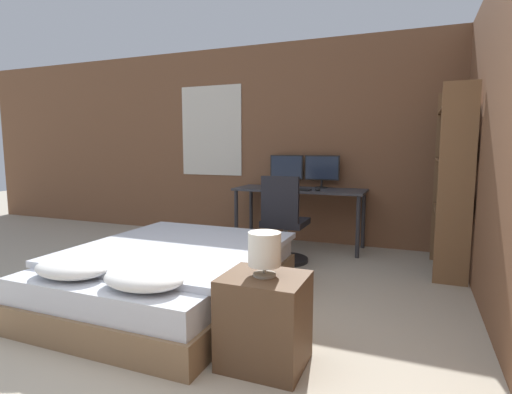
% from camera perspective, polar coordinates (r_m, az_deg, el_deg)
% --- Properties ---
extents(wall_back, '(12.00, 0.08, 2.70)m').
position_cam_1_polar(wall_back, '(5.49, 7.86, 7.64)').
color(wall_back, brown).
rests_on(wall_back, ground_plane).
extents(wall_side_right, '(0.06, 12.00, 2.70)m').
position_cam_1_polar(wall_side_right, '(3.09, 32.43, 6.95)').
color(wall_side_right, brown).
rests_on(wall_side_right, ground_plane).
extents(bed, '(1.60, 2.04, 0.53)m').
position_cam_1_polar(bed, '(3.51, -12.01, -10.75)').
color(bed, '#846647').
rests_on(bed, ground_plane).
extents(nightstand, '(0.49, 0.42, 0.55)m').
position_cam_1_polar(nightstand, '(2.49, 1.20, -17.20)').
color(nightstand, brown).
rests_on(nightstand, ground_plane).
extents(bedside_lamp, '(0.19, 0.19, 0.26)m').
position_cam_1_polar(bedside_lamp, '(2.35, 1.23, -7.54)').
color(bedside_lamp, gray).
rests_on(bedside_lamp, nightstand).
extents(desk, '(1.67, 0.61, 0.77)m').
position_cam_1_polar(desk, '(5.18, 6.22, 0.21)').
color(desk, '#38383D').
rests_on(desk, ground_plane).
extents(monitor_left, '(0.45, 0.16, 0.42)m').
position_cam_1_polar(monitor_left, '(5.41, 4.38, 4.06)').
color(monitor_left, black).
rests_on(monitor_left, desk).
extents(monitor_right, '(0.45, 0.16, 0.42)m').
position_cam_1_polar(monitor_right, '(5.29, 9.40, 3.91)').
color(monitor_right, black).
rests_on(monitor_right, desk).
extents(keyboard, '(0.39, 0.13, 0.02)m').
position_cam_1_polar(keyboard, '(4.98, 5.62, 1.08)').
color(keyboard, black).
rests_on(keyboard, desk).
extents(computer_mouse, '(0.07, 0.05, 0.04)m').
position_cam_1_polar(computer_mouse, '(4.91, 8.80, 1.05)').
color(computer_mouse, black).
rests_on(computer_mouse, desk).
extents(office_chair, '(0.52, 0.52, 0.99)m').
position_cam_1_polar(office_chair, '(4.49, 4.00, -4.40)').
color(office_chair, black).
rests_on(office_chair, ground_plane).
extents(bookshelf, '(0.31, 0.88, 1.89)m').
position_cam_1_polar(bookshelf, '(4.44, 26.36, 3.09)').
color(bookshelf, brown).
rests_on(bookshelf, ground_plane).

